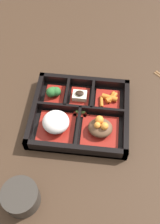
# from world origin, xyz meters

# --- Properties ---
(ground_plane) EXTENTS (3.00, 3.00, 0.00)m
(ground_plane) POSITION_xyz_m (0.00, 0.00, 0.00)
(ground_plane) COLOR #382619
(bento_base) EXTENTS (0.28, 0.25, 0.01)m
(bento_base) POSITION_xyz_m (0.00, 0.00, 0.01)
(bento_base) COLOR black
(bento_base) RESTS_ON ground_plane
(bento_rim) EXTENTS (0.28, 0.25, 0.04)m
(bento_rim) POSITION_xyz_m (0.00, -0.00, 0.02)
(bento_rim) COLOR black
(bento_rim) RESTS_ON ground_plane
(bowl_stew) EXTENTS (0.10, 0.10, 0.05)m
(bowl_stew) POSITION_xyz_m (-0.06, 0.05, 0.03)
(bowl_stew) COLOR maroon
(bowl_stew) RESTS_ON bento_base
(bowl_rice) EXTENTS (0.10, 0.10, 0.05)m
(bowl_rice) POSITION_xyz_m (0.06, 0.05, 0.03)
(bowl_rice) COLOR maroon
(bowl_rice) RESTS_ON bento_base
(bowl_carrots) EXTENTS (0.07, 0.08, 0.02)m
(bowl_carrots) POSITION_xyz_m (-0.08, -0.06, 0.02)
(bowl_carrots) COLOR maroon
(bowl_carrots) RESTS_ON bento_base
(bowl_tofu) EXTENTS (0.06, 0.08, 0.03)m
(bowl_tofu) POSITION_xyz_m (0.01, -0.06, 0.02)
(bowl_tofu) COLOR maroon
(bowl_tofu) RESTS_ON bento_base
(bowl_greens) EXTENTS (0.06, 0.08, 0.04)m
(bowl_greens) POSITION_xyz_m (0.09, -0.06, 0.03)
(bowl_greens) COLOR maroon
(bowl_greens) RESTS_ON bento_base
(bowl_pickles) EXTENTS (0.04, 0.04, 0.01)m
(bowl_pickles) POSITION_xyz_m (-0.00, -0.01, 0.01)
(bowl_pickles) COLOR maroon
(bowl_pickles) RESTS_ON bento_base
(tea_cup) EXTENTS (0.09, 0.09, 0.06)m
(tea_cup) POSITION_xyz_m (0.11, 0.26, 0.03)
(tea_cup) COLOR #2D2823
(tea_cup) RESTS_ON ground_plane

